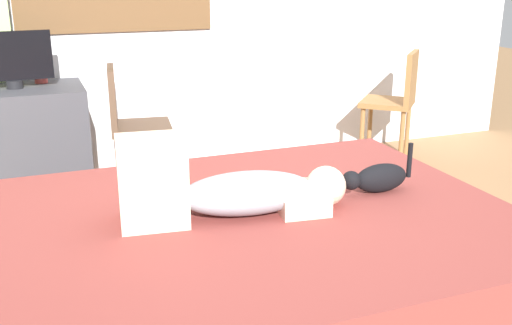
{
  "coord_description": "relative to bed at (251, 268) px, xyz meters",
  "views": [
    {
      "loc": [
        -0.82,
        -2.13,
        1.44
      ],
      "look_at": [
        0.07,
        0.19,
        0.64
      ],
      "focal_mm": 41.97,
      "sensor_mm": 36.0,
      "label": 1
    }
  ],
  "objects": [
    {
      "name": "desk",
      "position": [
        -0.91,
        1.85,
        0.13
      ],
      "size": [
        0.9,
        0.56,
        0.74
      ],
      "color": "#38383D",
      "rests_on": "ground"
    },
    {
      "name": "cup",
      "position": [
        -0.71,
        1.99,
        0.54
      ],
      "size": [
        0.08,
        0.08,
        0.08
      ],
      "primitive_type": "cylinder",
      "color": "#B23D38",
      "rests_on": "desk"
    },
    {
      "name": "bed",
      "position": [
        0.0,
        0.0,
        0.0
      ],
      "size": [
        2.22,
        1.71,
        0.49
      ],
      "color": "#38383D",
      "rests_on": "ground"
    },
    {
      "name": "ground_plane",
      "position": [
        0.03,
        0.01,
        -0.24
      ],
      "size": [
        16.0,
        16.0,
        0.0
      ],
      "primitive_type": "plane",
      "color": "olive"
    },
    {
      "name": "cat",
      "position": [
        0.62,
        0.03,
        0.32
      ],
      "size": [
        0.36,
        0.12,
        0.21
      ],
      "color": "black",
      "rests_on": "bed"
    },
    {
      "name": "person_lying",
      "position": [
        -0.1,
        0.03,
        0.36
      ],
      "size": [
        0.94,
        0.36,
        0.34
      ],
      "color": "#8C939E",
      "rests_on": "bed"
    },
    {
      "name": "chair_by_desk",
      "position": [
        -0.2,
        1.7,
        0.27
      ],
      "size": [
        0.43,
        0.43,
        0.86
      ],
      "color": "#4C3828",
      "rests_on": "ground"
    },
    {
      "name": "chair_spare",
      "position": [
        1.85,
        1.72,
        0.27
      ],
      "size": [
        0.54,
        0.54,
        0.86
      ],
      "color": "brown",
      "rests_on": "ground"
    },
    {
      "name": "tv_monitor",
      "position": [
        -0.87,
        1.85,
        0.68
      ],
      "size": [
        0.48,
        0.1,
        0.35
      ],
      "color": "black",
      "rests_on": "desk"
    }
  ]
}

